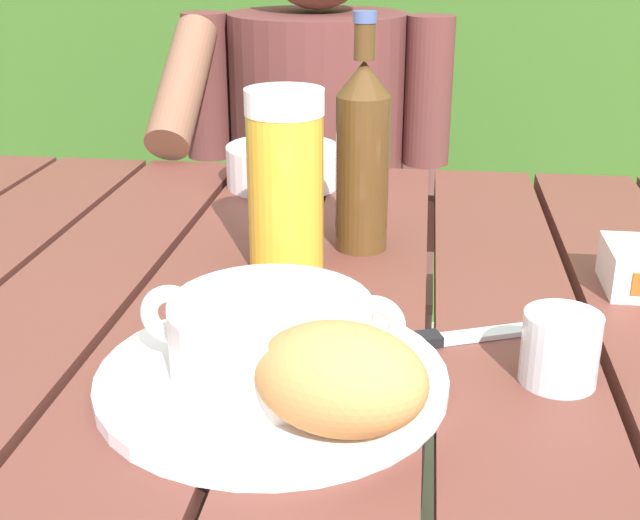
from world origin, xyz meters
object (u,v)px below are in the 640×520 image
beer_glass (285,180)px  beer_bottle (362,153)px  person_eating (313,171)px  chair_near_diner (327,252)px  bread_roll (340,378)px  table_knife (437,339)px  diner_bowl (283,166)px  serving_plate (272,378)px  soup_bowl (271,335)px  water_glass_small (560,348)px

beer_glass → beer_bottle: 0.10m
person_eating → beer_bottle: size_ratio=4.52×
chair_near_diner → bread_roll: chair_near_diner is taller
beer_glass → table_knife: beer_glass is taller
beer_glass → diner_bowl: bearing=100.3°
serving_plate → beer_bottle: 0.34m
chair_near_diner → table_knife: (0.22, -1.01, 0.31)m
chair_near_diner → serving_plate: (0.08, -1.10, 0.32)m
serving_plate → bread_roll: (0.06, -0.07, 0.04)m
soup_bowl → diner_bowl: size_ratio=1.33×
soup_bowl → bread_roll: bearing=-49.4°
chair_near_diner → beer_glass: 0.94m
beer_glass → soup_bowl: bearing=-83.3°
serving_plate → diner_bowl: 0.56m
serving_plate → diner_bowl: bearing=98.6°
beer_bottle → table_knife: beer_bottle is taller
bread_roll → beer_glass: 0.34m
serving_plate → soup_bowl: bearing=53.1°
person_eating → bread_roll: (0.15, -0.97, 0.13)m
person_eating → diner_bowl: (0.00, -0.35, 0.10)m
person_eating → beer_bottle: 0.62m
bread_roll → beer_bottle: beer_bottle is taller
chair_near_diner → table_knife: bearing=-77.9°
serving_plate → water_glass_small: bearing=8.7°
chair_near_diner → bread_roll: size_ratio=6.43×
chair_near_diner → soup_bowl: bearing=-85.6°
water_glass_small → soup_bowl: bearing=-171.3°
serving_plate → bread_roll: size_ratio=1.98×
chair_near_diner → serving_plate: bearing=-85.6°
serving_plate → table_knife: (0.13, 0.09, -0.00)m
beer_glass → bread_roll: bearing=-74.3°
chair_near_diner → diner_bowl: chair_near_diner is taller
person_eating → beer_glass: 0.67m
soup_bowl → chair_near_diner: bearing=94.4°
person_eating → table_knife: bearing=-74.9°
serving_plate → diner_bowl: diner_bowl is taller
serving_plate → table_knife: 0.16m
soup_bowl → bread_roll: (0.06, -0.07, 0.01)m
bread_roll → diner_bowl: bearing=103.1°
soup_bowl → table_knife: (0.13, 0.09, -0.04)m
serving_plate → beer_bottle: bearing=81.9°
bread_roll → chair_near_diner: bearing=97.1°
water_glass_small → table_knife: (-0.10, 0.05, -0.03)m
soup_bowl → water_glass_small: size_ratio=3.38×
beer_bottle → water_glass_small: (0.18, -0.29, -0.08)m
diner_bowl → serving_plate: bearing=-81.4°
beer_bottle → person_eating: bearing=102.9°
soup_bowl → beer_bottle: beer_bottle is taller
diner_bowl → person_eating: bearing=90.5°
water_glass_small → chair_near_diner: bearing=106.4°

